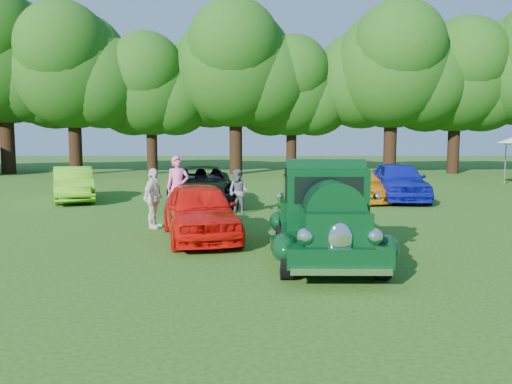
{
  "coord_description": "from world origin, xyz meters",
  "views": [
    {
      "loc": [
        -0.74,
        -11.14,
        2.49
      ],
      "look_at": [
        -0.86,
        1.77,
        1.1
      ],
      "focal_mm": 35.0,
      "sensor_mm": 36.0,
      "label": 1
    }
  ],
  "objects_px": {
    "back_car_blue": "(398,181)",
    "spectator_white": "(153,198)",
    "spectator_pink": "(178,187)",
    "red_convertible": "(200,211)",
    "back_car_black": "(201,186)",
    "hero_pickup": "(323,219)",
    "spectator_grey": "(238,192)",
    "back_car_orange": "(357,185)",
    "back_car_lime": "(73,184)"
  },
  "relations": [
    {
      "from": "back_car_lime",
      "to": "hero_pickup",
      "type": "bearing_deg",
      "value": -69.1
    },
    {
      "from": "red_convertible",
      "to": "spectator_pink",
      "type": "bearing_deg",
      "value": 94.35
    },
    {
      "from": "back_car_orange",
      "to": "back_car_blue",
      "type": "xyz_separation_m",
      "value": [
        1.63,
        -0.05,
        0.16
      ]
    },
    {
      "from": "hero_pickup",
      "to": "back_car_black",
      "type": "height_order",
      "value": "hero_pickup"
    },
    {
      "from": "spectator_pink",
      "to": "spectator_grey",
      "type": "distance_m",
      "value": 2.06
    },
    {
      "from": "spectator_pink",
      "to": "spectator_white",
      "type": "bearing_deg",
      "value": -118.3
    },
    {
      "from": "back_car_black",
      "to": "spectator_pink",
      "type": "distance_m",
      "value": 3.1
    },
    {
      "from": "back_car_black",
      "to": "back_car_lime",
      "type": "bearing_deg",
      "value": 157.98
    },
    {
      "from": "back_car_black",
      "to": "spectator_grey",
      "type": "bearing_deg",
      "value": -64.3
    },
    {
      "from": "hero_pickup",
      "to": "back_car_black",
      "type": "relative_size",
      "value": 0.92
    },
    {
      "from": "hero_pickup",
      "to": "back_car_lime",
      "type": "height_order",
      "value": "hero_pickup"
    },
    {
      "from": "back_car_blue",
      "to": "spectator_white",
      "type": "height_order",
      "value": "spectator_white"
    },
    {
      "from": "red_convertible",
      "to": "spectator_grey",
      "type": "xyz_separation_m",
      "value": [
        0.78,
        4.02,
        0.04
      ]
    },
    {
      "from": "hero_pickup",
      "to": "back_car_orange",
      "type": "distance_m",
      "value": 10.07
    },
    {
      "from": "back_car_lime",
      "to": "spectator_grey",
      "type": "distance_m",
      "value": 7.56
    },
    {
      "from": "hero_pickup",
      "to": "back_car_blue",
      "type": "xyz_separation_m",
      "value": [
        4.22,
        9.68,
        -0.04
      ]
    },
    {
      "from": "hero_pickup",
      "to": "back_car_black",
      "type": "bearing_deg",
      "value": 113.35
    },
    {
      "from": "red_convertible",
      "to": "spectator_white",
      "type": "height_order",
      "value": "spectator_white"
    },
    {
      "from": "back_car_lime",
      "to": "spectator_white",
      "type": "height_order",
      "value": "spectator_white"
    },
    {
      "from": "hero_pickup",
      "to": "spectator_grey",
      "type": "xyz_separation_m",
      "value": [
        -2.04,
        5.98,
        -0.08
      ]
    },
    {
      "from": "spectator_pink",
      "to": "red_convertible",
      "type": "bearing_deg",
      "value": -85.73
    },
    {
      "from": "back_car_blue",
      "to": "spectator_white",
      "type": "bearing_deg",
      "value": -140.57
    },
    {
      "from": "red_convertible",
      "to": "spectator_pink",
      "type": "height_order",
      "value": "spectator_pink"
    },
    {
      "from": "hero_pickup",
      "to": "red_convertible",
      "type": "relative_size",
      "value": 1.18
    },
    {
      "from": "back_car_black",
      "to": "spectator_grey",
      "type": "xyz_separation_m",
      "value": [
        1.48,
        -2.17,
        0.01
      ]
    },
    {
      "from": "back_car_black",
      "to": "back_car_blue",
      "type": "relative_size",
      "value": 1.14
    },
    {
      "from": "back_car_black",
      "to": "back_car_orange",
      "type": "xyz_separation_m",
      "value": [
        6.1,
        1.58,
        -0.1
      ]
    },
    {
      "from": "back_car_orange",
      "to": "spectator_grey",
      "type": "bearing_deg",
      "value": -147.64
    },
    {
      "from": "hero_pickup",
      "to": "spectator_grey",
      "type": "distance_m",
      "value": 6.32
    },
    {
      "from": "spectator_white",
      "to": "back_car_lime",
      "type": "bearing_deg",
      "value": 51.48
    },
    {
      "from": "back_car_lime",
      "to": "back_car_orange",
      "type": "xyz_separation_m",
      "value": [
        11.36,
        0.32,
        -0.05
      ]
    },
    {
      "from": "red_convertible",
      "to": "hero_pickup",
      "type": "bearing_deg",
      "value": -49.02
    },
    {
      "from": "spectator_white",
      "to": "back_car_black",
      "type": "bearing_deg",
      "value": 5.45
    },
    {
      "from": "spectator_pink",
      "to": "hero_pickup",
      "type": "bearing_deg",
      "value": -67.01
    },
    {
      "from": "red_convertible",
      "to": "back_car_lime",
      "type": "relative_size",
      "value": 1.0
    },
    {
      "from": "back_car_blue",
      "to": "spectator_grey",
      "type": "bearing_deg",
      "value": -146.35
    },
    {
      "from": "spectator_grey",
      "to": "spectator_pink",
      "type": "bearing_deg",
      "value": -121.02
    },
    {
      "from": "back_car_black",
      "to": "back_car_orange",
      "type": "distance_m",
      "value": 6.31
    },
    {
      "from": "red_convertible",
      "to": "back_car_orange",
      "type": "relative_size",
      "value": 0.95
    },
    {
      "from": "spectator_white",
      "to": "red_convertible",
      "type": "bearing_deg",
      "value": -119.98
    },
    {
      "from": "back_car_orange",
      "to": "spectator_pink",
      "type": "xyz_separation_m",
      "value": [
        -6.46,
        -4.66,
        0.35
      ]
    },
    {
      "from": "back_car_orange",
      "to": "back_car_blue",
      "type": "distance_m",
      "value": 1.64
    },
    {
      "from": "spectator_pink",
      "to": "spectator_white",
      "type": "height_order",
      "value": "spectator_pink"
    },
    {
      "from": "red_convertible",
      "to": "spectator_pink",
      "type": "relative_size",
      "value": 2.1
    },
    {
      "from": "back_car_blue",
      "to": "spectator_pink",
      "type": "distance_m",
      "value": 9.32
    },
    {
      "from": "spectator_grey",
      "to": "spectator_white",
      "type": "xyz_separation_m",
      "value": [
        -2.25,
        -2.57,
        0.09
      ]
    },
    {
      "from": "hero_pickup",
      "to": "back_car_lime",
      "type": "bearing_deg",
      "value": 133.01
    },
    {
      "from": "back_car_blue",
      "to": "spectator_white",
      "type": "distance_m",
      "value": 10.57
    },
    {
      "from": "back_car_blue",
      "to": "spectator_grey",
      "type": "distance_m",
      "value": 7.27
    },
    {
      "from": "red_convertible",
      "to": "spectator_pink",
      "type": "xyz_separation_m",
      "value": [
        -1.05,
        3.12,
        0.28
      ]
    }
  ]
}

